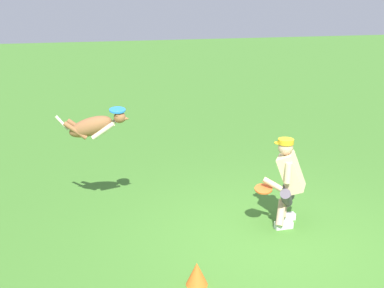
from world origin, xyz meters
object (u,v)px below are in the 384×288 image
frisbee_held (263,189)px  training_cone (197,274)px  dog (94,126)px  frisbee_flying (117,110)px  person (288,180)px

frisbee_held → training_cone: 1.74m
dog → frisbee_held: dog is taller
frisbee_held → training_cone: (1.27, 1.09, -0.47)m
training_cone → dog: bearing=-66.7°
frisbee_flying → frisbee_held: (-1.88, 1.01, -1.01)m
frisbee_held → training_cone: bearing=40.7°
frisbee_held → person: bearing=-175.2°
frisbee_flying → person: bearing=156.5°
training_cone → person: bearing=-145.8°
frisbee_flying → training_cone: 2.65m
frisbee_held → dog: bearing=-26.6°
dog → training_cone: size_ratio=3.70×
person → frisbee_held: person is taller
frisbee_flying → frisbee_held: frisbee_flying is taller
dog → training_cone: 2.70m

